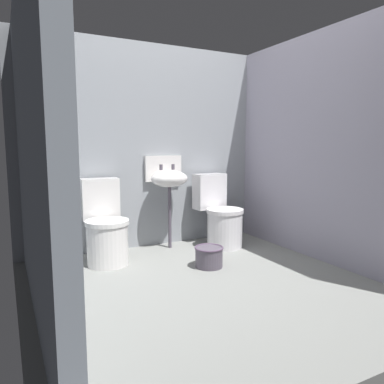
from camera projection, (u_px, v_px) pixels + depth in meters
ground_plane at (209, 286)px, 2.99m from camera, size 2.84×2.87×0.08m
wall_back at (151, 147)px, 3.98m from camera, size 2.84×0.10×2.17m
wall_left at (33, 149)px, 2.36m from camera, size 0.10×2.67×2.17m
wall_right at (319, 147)px, 3.51m from camera, size 0.10×2.67×2.17m
toilet_left at (105, 229)px, 3.44m from camera, size 0.41×0.60×0.78m
toilet_right at (220, 217)px, 4.02m from camera, size 0.43×0.61×0.78m
sink at (168, 178)px, 3.88m from camera, size 0.42×0.35×0.99m
bucket at (209, 256)px, 3.32m from camera, size 0.27×0.27×0.19m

